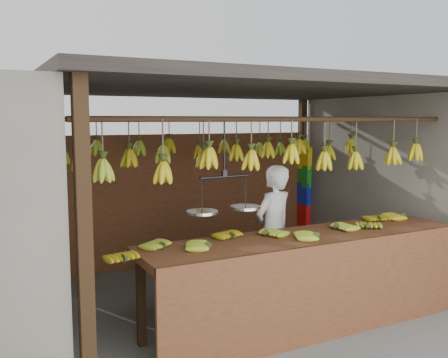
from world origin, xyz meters
TOP-DOWN VIEW (x-y plane):
  - ground at (0.00, 0.00)m, footprint 80.00×80.00m
  - stall at (0.00, 0.33)m, footprint 4.30×3.30m
  - counter at (0.13, -1.22)m, footprint 3.52×0.75m
  - hanging_bananas at (0.00, -0.01)m, footprint 3.59×2.23m
  - balance_scale at (-0.67, -1.00)m, footprint 0.72×0.30m
  - vendor at (0.34, -0.24)m, footprint 0.63×0.51m
  - bag_bundles at (1.94, 1.35)m, footprint 0.08×0.26m

SIDE VIEW (x-z plane):
  - ground at x=0.00m, z-range 0.00..0.00m
  - counter at x=0.13m, z-range 0.23..1.19m
  - vendor at x=0.34m, z-range 0.00..1.49m
  - bag_bundles at x=1.94m, z-range 0.36..1.59m
  - balance_scale at x=-0.67m, z-range 0.83..1.65m
  - hanging_bananas at x=0.00m, z-range 1.42..1.82m
  - stall at x=0.00m, z-range 0.77..3.17m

